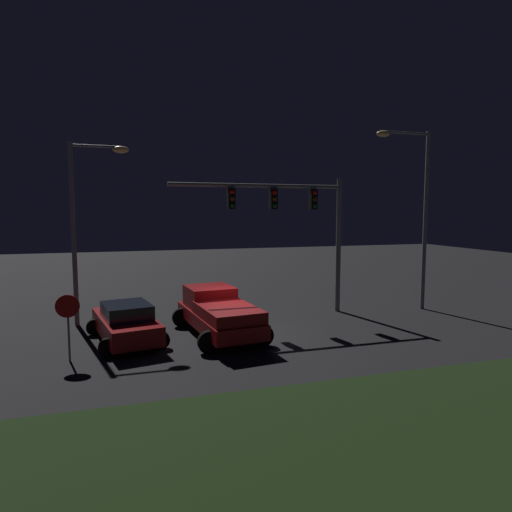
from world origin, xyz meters
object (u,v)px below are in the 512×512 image
Objects in this scene: street_lamp_left at (85,211)px; stop_sign at (68,315)px; traffic_signal_gantry at (292,212)px; street_lamp_right at (416,199)px; pickup_truck at (217,310)px; car_sedan at (126,323)px.

stop_sign is (-0.28, -4.89, -3.39)m from street_lamp_left.
traffic_signal_gantry is 0.94× the size of street_lamp_right.
pickup_truck is at bearing -32.34° from street_lamp_left.
street_lamp_right reaches higher than stop_sign.
street_lamp_left is 0.89× the size of street_lamp_right.
street_lamp_left is (-5.05, 3.20, 3.95)m from pickup_truck.
stop_sign is at bearing -168.08° from street_lamp_right.
street_lamp_right is (15.40, -1.58, 0.59)m from street_lamp_left.
street_lamp_left is at bearing 174.16° from street_lamp_right.
pickup_truck is 0.63× the size of street_lamp_right.
traffic_signal_gantry is at bearing -66.68° from pickup_truck.
street_lamp_left is 15.49m from street_lamp_right.
car_sedan is 14.76m from street_lamp_right.
pickup_truck is 5.62m from stop_sign.
car_sedan is 2.63m from stop_sign.
pickup_truck is at bearing -171.10° from street_lamp_right.
stop_sign is (-15.68, -3.31, -3.98)m from street_lamp_right.
pickup_truck is 1.20× the size of car_sedan.
pickup_truck is 6.15m from traffic_signal_gantry.
street_lamp_right is at bearing -6.95° from traffic_signal_gantry.
stop_sign is at bearing -93.27° from street_lamp_left.
traffic_signal_gantry is at bearing -5.08° from street_lamp_left.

